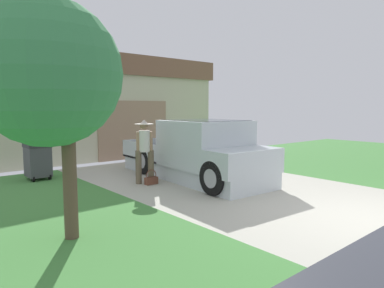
{
  "coord_description": "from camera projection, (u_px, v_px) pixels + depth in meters",
  "views": [
    {
      "loc": [
        -6.39,
        -2.21,
        2.0
      ],
      "look_at": [
        -0.4,
        4.83,
        1.03
      ],
      "focal_mm": 32.24,
      "sensor_mm": 36.0,
      "label": 1
    }
  ],
  "objects": [
    {
      "name": "wheeled_trash_bin",
      "position": [
        38.0,
        160.0,
        9.64
      ],
      "size": [
        0.6,
        0.72,
        1.01
      ],
      "color": "#424247",
      "rests_on": "ground"
    },
    {
      "name": "person_with_hat",
      "position": [
        145.0,
        149.0,
        9.07
      ],
      "size": [
        0.5,
        0.5,
        1.69
      ],
      "rotation": [
        0.0,
        0.0,
        -0.47
      ],
      "color": "brown",
      "rests_on": "ground"
    },
    {
      "name": "pickup_truck",
      "position": [
        201.0,
        153.0,
        9.53
      ],
      "size": [
        2.18,
        5.19,
        1.67
      ],
      "rotation": [
        0.0,
        0.0,
        3.08
      ],
      "color": "silver",
      "rests_on": "ground"
    },
    {
      "name": "handbag",
      "position": [
        151.0,
        180.0,
        9.04
      ],
      "size": [
        0.34,
        0.16,
        0.39
      ],
      "color": "brown",
      "rests_on": "ground"
    },
    {
      "name": "house_with_garage",
      "position": [
        92.0,
        107.0,
        15.26
      ],
      "size": [
        9.4,
        5.74,
        4.06
      ],
      "color": "#BCB999",
      "rests_on": "ground"
    },
    {
      "name": "front_yard_tree",
      "position": [
        50.0,
        70.0,
        5.05
      ],
      "size": [
        2.2,
        2.24,
        3.59
      ],
      "color": "brown",
      "rests_on": "ground"
    }
  ]
}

